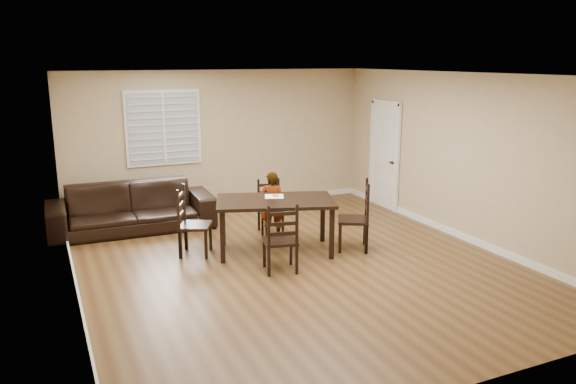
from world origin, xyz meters
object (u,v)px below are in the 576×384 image
object	(u,v)px
chair_near	(269,207)
chair_right	(362,218)
chair_left	(187,224)
sofa	(132,208)
chair_far	(282,242)
dining_table	(275,205)
child	(272,206)
donut	(276,195)

from	to	relation	value
chair_near	chair_right	size ratio (longest dim) A/B	0.82
chair_left	sofa	distance (m)	1.70
chair_left	sofa	world-z (taller)	chair_left
chair_far	dining_table	bearing A→B (deg)	-95.66
dining_table	chair_right	world-z (taller)	chair_right
chair_far	chair_right	size ratio (longest dim) A/B	0.91
chair_left	chair_right	world-z (taller)	chair_right
dining_table	chair_left	world-z (taller)	chair_left
child	sofa	xyz separation A→B (m)	(-2.03, 1.43, -0.16)
chair_near	child	xyz separation A→B (m)	(-0.13, -0.44, 0.16)
chair_far	chair_left	bearing A→B (deg)	-41.36
chair_left	donut	world-z (taller)	chair_left
chair_near	sofa	distance (m)	2.38
donut	sofa	size ratio (longest dim) A/B	0.04
dining_table	chair_near	size ratio (longest dim) A/B	2.20
chair_far	chair_left	world-z (taller)	chair_left
chair_far	chair_left	xyz separation A→B (m)	(-0.99, 1.32, 0.02)
donut	chair_right	bearing A→B (deg)	-27.93
chair_near	donut	world-z (taller)	chair_near
chair_far	chair_right	world-z (taller)	chair_right
chair_far	child	distance (m)	1.57
chair_right	donut	size ratio (longest dim) A/B	11.08
dining_table	donut	distance (m)	0.23
chair_far	sofa	distance (m)	3.31
chair_left	child	bearing A→B (deg)	-57.44
chair_far	chair_right	distance (m)	1.61
chair_right	donut	world-z (taller)	chair_right
chair_near	chair_far	size ratio (longest dim) A/B	0.90
chair_near	sofa	size ratio (longest dim) A/B	0.33
chair_near	sofa	bearing A→B (deg)	166.46
dining_table	sofa	xyz separation A→B (m)	(-1.83, 2.04, -0.34)
dining_table	chair_left	size ratio (longest dim) A/B	1.88
chair_near	chair_far	world-z (taller)	chair_far
chair_far	sofa	world-z (taller)	chair_far
chair_left	chair_far	bearing A→B (deg)	-117.22
chair_left	donut	bearing A→B (deg)	-74.78
donut	sofa	distance (m)	2.70
chair_far	child	world-z (taller)	child
chair_far	chair_near	bearing A→B (deg)	-95.73
donut	sofa	bearing A→B (deg)	135.84
dining_table	chair_far	bearing A→B (deg)	-89.15
chair_near	child	world-z (taller)	child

